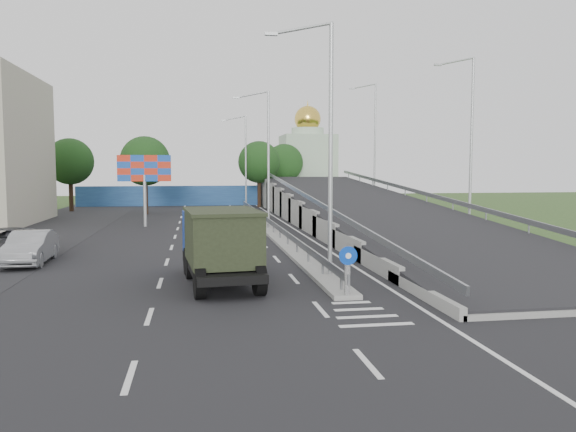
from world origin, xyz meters
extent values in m
plane|color=#2D4C1E|center=(0.00, 0.00, 0.00)|extent=(160.00, 160.00, 0.00)
cube|color=black|center=(-3.00, 20.00, 0.00)|extent=(26.00, 90.00, 0.04)
cube|color=black|center=(-16.00, 20.00, 0.00)|extent=(8.00, 90.00, 0.05)
cube|color=gray|center=(0.00, 24.00, 0.10)|extent=(1.00, 44.00, 0.20)
cube|color=gray|center=(12.30, 24.00, 2.35)|extent=(0.10, 50.00, 0.32)
cube|color=gray|center=(2.80, 24.00, 2.35)|extent=(0.10, 50.00, 0.32)
cube|color=gray|center=(0.00, 24.00, 0.75)|extent=(0.08, 44.00, 0.32)
cylinder|color=gray|center=(0.00, 24.00, 0.50)|extent=(0.09, 0.09, 0.60)
cylinder|color=black|center=(0.00, 2.20, 0.80)|extent=(0.20, 0.20, 1.20)
cylinder|color=#0C3FBF|center=(0.00, 2.12, 1.55)|extent=(0.64, 0.05, 0.64)
cylinder|color=white|center=(0.00, 2.09, 1.55)|extent=(0.20, 0.03, 0.20)
cylinder|color=#B2B5B7|center=(0.30, 6.00, 5.20)|extent=(0.18, 0.18, 10.00)
cylinder|color=#B2B5B7|center=(-0.90, 6.00, 9.95)|extent=(2.57, 0.12, 0.66)
cube|color=#B2B5B7|center=(-2.10, 6.00, 9.70)|extent=(0.50, 0.18, 0.12)
cylinder|color=#B2B5B7|center=(0.30, 26.00, 5.20)|extent=(0.18, 0.18, 10.00)
cylinder|color=#B2B5B7|center=(-0.90, 26.00, 9.95)|extent=(2.57, 0.12, 0.66)
cube|color=#B2B5B7|center=(-2.10, 26.00, 9.70)|extent=(0.50, 0.18, 0.12)
cylinder|color=#B2B5B7|center=(0.30, 46.00, 5.20)|extent=(0.18, 0.18, 10.00)
cylinder|color=#B2B5B7|center=(-0.90, 46.00, 9.95)|extent=(2.57, 0.12, 0.66)
cube|color=#B2B5B7|center=(-2.10, 46.00, 9.70)|extent=(0.50, 0.18, 0.12)
cube|color=#254988|center=(-4.00, 52.00, 1.20)|extent=(30.00, 0.50, 2.40)
cube|color=#B2CCAD|center=(10.00, 60.00, 4.50)|extent=(7.00, 7.00, 9.00)
cylinder|color=#B2CCAD|center=(10.00, 60.00, 9.50)|extent=(4.40, 4.40, 1.00)
sphere|color=gold|center=(10.00, 60.00, 11.20)|extent=(3.60, 3.60, 3.60)
cone|color=gold|center=(10.00, 60.00, 13.20)|extent=(0.30, 0.30, 1.20)
cylinder|color=#B2B5B7|center=(-9.00, 28.00, 2.00)|extent=(0.24, 0.24, 4.00)
cube|color=red|center=(-9.00, 28.00, 4.50)|extent=(4.00, 0.20, 2.00)
cylinder|color=black|center=(-10.00, 40.00, 2.00)|extent=(0.44, 0.44, 4.00)
sphere|color=black|center=(-10.00, 40.00, 5.20)|extent=(4.80, 4.80, 4.80)
cylinder|color=black|center=(2.00, 48.00, 2.00)|extent=(0.44, 0.44, 4.00)
sphere|color=black|center=(2.00, 48.00, 5.20)|extent=(4.80, 4.80, 4.80)
cylinder|color=black|center=(-18.00, 45.00, 2.00)|extent=(0.44, 0.44, 4.00)
sphere|color=black|center=(-18.00, 45.00, 5.20)|extent=(4.80, 4.80, 4.80)
cylinder|color=black|center=(6.00, 55.00, 2.00)|extent=(0.44, 0.44, 4.00)
sphere|color=black|center=(6.00, 55.00, 5.20)|extent=(4.80, 4.80, 4.80)
cylinder|color=black|center=(-5.42, 7.74, 0.58)|extent=(0.48, 1.18, 1.15)
cylinder|color=black|center=(-3.33, 7.94, 0.58)|extent=(0.48, 1.18, 1.15)
cylinder|color=black|center=(-5.33, 6.80, 0.58)|extent=(0.48, 1.18, 1.15)
cylinder|color=black|center=(-3.24, 7.00, 0.58)|extent=(0.48, 1.18, 1.15)
cylinder|color=black|center=(-4.98, 3.14, 0.58)|extent=(0.48, 1.18, 1.15)
cylinder|color=black|center=(-2.89, 3.35, 0.58)|extent=(0.48, 1.18, 1.15)
cube|color=black|center=(-4.17, 5.65, 0.73)|extent=(3.03, 6.71, 0.31)
cube|color=#0E309B|center=(-4.40, 8.10, 1.78)|extent=(2.56, 1.90, 1.78)
cube|color=black|center=(-4.48, 8.90, 2.26)|extent=(1.99, 0.25, 0.73)
cube|color=black|center=(-4.49, 8.99, 0.68)|extent=(2.42, 0.39, 0.52)
cube|color=black|center=(-4.11, 5.02, 1.89)|extent=(2.89, 4.21, 1.89)
cube|color=black|center=(-4.11, 5.02, 2.88)|extent=(3.00, 4.32, 0.13)
imported|color=#939598|center=(-12.81, 11.63, 0.78)|extent=(1.79, 4.79, 1.56)
imported|color=#3B3C41|center=(-14.32, 13.02, 0.78)|extent=(3.45, 5.95, 1.56)
camera|label=1|loc=(-5.01, -16.10, 4.50)|focal=35.00mm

